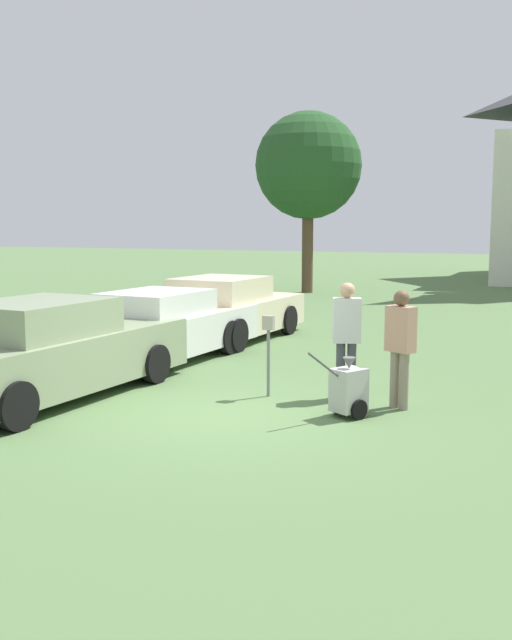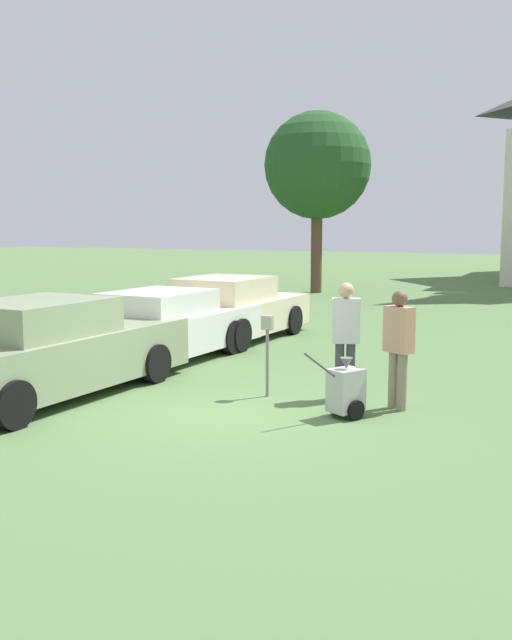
{
  "view_description": "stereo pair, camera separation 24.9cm",
  "coord_description": "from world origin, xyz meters",
  "px_view_note": "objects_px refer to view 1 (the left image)",
  "views": [
    {
      "loc": [
        4.46,
        -8.73,
        2.66
      ],
      "look_at": [
        -0.37,
        1.92,
        1.1
      ],
      "focal_mm": 40.0,
      "sensor_mm": 36.0,
      "label": 1
    },
    {
      "loc": [
        4.68,
        -8.63,
        2.66
      ],
      "look_at": [
        -0.37,
        1.92,
        1.1
      ],
      "focal_mm": 40.0,
      "sensor_mm": 36.0,
      "label": 2
    }
  ],
  "objects_px": {
    "parked_car_white": "(161,328)",
    "equipment_cart": "(349,390)",
    "parked_car_cream": "(224,311)",
    "parked_car_sage": "(45,353)",
    "parking_meter": "(268,340)",
    "person_worker": "(347,332)",
    "person_supervisor": "(400,342)"
  },
  "relations": [
    {
      "from": "parked_car_sage",
      "to": "parked_car_cream",
      "type": "xyz_separation_m",
      "value": [
        -0.0,
        6.07,
        -0.02
      ]
    },
    {
      "from": "parked_car_white",
      "to": "person_worker",
      "type": "height_order",
      "value": "person_worker"
    },
    {
      "from": "parked_car_sage",
      "to": "parked_car_cream",
      "type": "relative_size",
      "value": 1.04
    },
    {
      "from": "parked_car_sage",
      "to": "person_worker",
      "type": "bearing_deg",
      "value": 26.44
    },
    {
      "from": "parked_car_sage",
      "to": "equipment_cart",
      "type": "height_order",
      "value": "parked_car_sage"
    },
    {
      "from": "parked_car_sage",
      "to": "parking_meter",
      "type": "height_order",
      "value": "parked_car_sage"
    },
    {
      "from": "parked_car_sage",
      "to": "person_worker",
      "type": "relative_size",
      "value": 2.88
    },
    {
      "from": "parked_car_sage",
      "to": "parking_meter",
      "type": "relative_size",
      "value": 4.06
    },
    {
      "from": "parked_car_sage",
      "to": "parked_car_cream",
      "type": "distance_m",
      "value": 6.07
    },
    {
      "from": "parked_car_cream",
      "to": "parked_car_sage",
      "type": "bearing_deg",
      "value": -87.87
    },
    {
      "from": "parked_car_cream",
      "to": "equipment_cart",
      "type": "xyz_separation_m",
      "value": [
        4.59,
        -5.2,
        -0.3
      ]
    },
    {
      "from": "person_worker",
      "to": "person_supervisor",
      "type": "relative_size",
      "value": 1.03
    },
    {
      "from": "parking_meter",
      "to": "equipment_cart",
      "type": "bearing_deg",
      "value": -23.07
    },
    {
      "from": "parked_car_white",
      "to": "parked_car_cream",
      "type": "distance_m",
      "value": 2.73
    },
    {
      "from": "parked_car_white",
      "to": "parking_meter",
      "type": "distance_m",
      "value": 3.6
    },
    {
      "from": "parked_car_sage",
      "to": "parked_car_cream",
      "type": "height_order",
      "value": "parked_car_sage"
    },
    {
      "from": "person_worker",
      "to": "equipment_cart",
      "type": "distance_m",
      "value": 1.27
    },
    {
      "from": "parked_car_white",
      "to": "parked_car_sage",
      "type": "bearing_deg",
      "value": -87.87
    },
    {
      "from": "parked_car_cream",
      "to": "parking_meter",
      "type": "bearing_deg",
      "value": -53.71
    },
    {
      "from": "equipment_cart",
      "to": "parked_car_sage",
      "type": "bearing_deg",
      "value": -141.04
    },
    {
      "from": "person_worker",
      "to": "equipment_cart",
      "type": "relative_size",
      "value": 1.8
    },
    {
      "from": "person_supervisor",
      "to": "equipment_cart",
      "type": "height_order",
      "value": "person_supervisor"
    },
    {
      "from": "parked_car_cream",
      "to": "person_supervisor",
      "type": "bearing_deg",
      "value": -38.86
    },
    {
      "from": "parked_car_white",
      "to": "equipment_cart",
      "type": "relative_size",
      "value": 4.95
    },
    {
      "from": "parked_car_white",
      "to": "person_worker",
      "type": "xyz_separation_m",
      "value": [
        4.23,
        -1.43,
        0.37
      ]
    },
    {
      "from": "person_worker",
      "to": "parked_car_cream",
      "type": "bearing_deg",
      "value": -67.19
    },
    {
      "from": "parked_car_sage",
      "to": "person_supervisor",
      "type": "xyz_separation_m",
      "value": [
        5.13,
        1.61,
        0.28
      ]
    },
    {
      "from": "parked_car_white",
      "to": "parked_car_cream",
      "type": "bearing_deg",
      "value": 92.13
    },
    {
      "from": "parked_car_white",
      "to": "parking_meter",
      "type": "bearing_deg",
      "value": -28.48
    },
    {
      "from": "parked_car_cream",
      "to": "parked_car_white",
      "type": "bearing_deg",
      "value": -87.87
    },
    {
      "from": "equipment_cart",
      "to": "person_supervisor",
      "type": "bearing_deg",
      "value": 82.22
    },
    {
      "from": "parked_car_white",
      "to": "parked_car_cream",
      "type": "relative_size",
      "value": 0.99
    }
  ]
}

